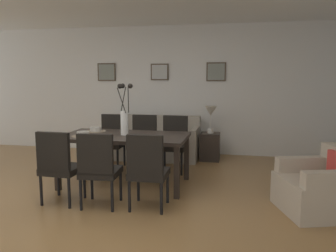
{
  "coord_description": "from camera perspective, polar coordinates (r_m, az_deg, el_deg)",
  "views": [
    {
      "loc": [
        1.73,
        -3.71,
        1.56
      ],
      "look_at": [
        0.73,
        1.16,
        0.85
      ],
      "focal_mm": 36.53,
      "sensor_mm": 36.0,
      "label": 1
    }
  ],
  "objects": [
    {
      "name": "ground_plane",
      "position": [
        4.38,
        -12.87,
        -12.95
      ],
      "size": [
        9.0,
        9.0,
        0.0
      ],
      "primitive_type": "plane",
      "color": "olive"
    },
    {
      "name": "back_wall_panel",
      "position": [
        7.18,
        -2.43,
        6.02
      ],
      "size": [
        9.0,
        0.1,
        2.6
      ],
      "primitive_type": "cube",
      "color": "silver",
      "rests_on": "ground"
    },
    {
      "name": "dining_table",
      "position": [
        4.97,
        -7.22,
        -2.32
      ],
      "size": [
        1.8,
        0.98,
        0.74
      ],
      "color": "black",
      "rests_on": "ground"
    },
    {
      "name": "dining_chair_near_left",
      "position": [
        4.42,
        -17.74,
        -6.02
      ],
      "size": [
        0.46,
        0.46,
        0.92
      ],
      "color": "black",
      "rests_on": "ground"
    },
    {
      "name": "dining_chair_near_right",
      "position": [
        6.01,
        -9.39,
        -2.06
      ],
      "size": [
        0.45,
        0.45,
        0.92
      ],
      "color": "black",
      "rests_on": "ground"
    },
    {
      "name": "dining_chair_far_left",
      "position": [
        4.17,
        -11.48,
        -6.62
      ],
      "size": [
        0.47,
        0.47,
        0.92
      ],
      "color": "black",
      "rests_on": "ground"
    },
    {
      "name": "dining_chair_far_right",
      "position": [
        5.85,
        -4.17,
        -2.24
      ],
      "size": [
        0.45,
        0.45,
        0.92
      ],
      "color": "black",
      "rests_on": "ground"
    },
    {
      "name": "dining_chair_mid_left",
      "position": [
        4.03,
        -3.45,
        -6.99
      ],
      "size": [
        0.44,
        0.44,
        0.92
      ],
      "color": "black",
      "rests_on": "ground"
    },
    {
      "name": "dining_chair_mid_right",
      "position": [
        5.72,
        0.98,
        -2.45
      ],
      "size": [
        0.46,
        0.46,
        0.92
      ],
      "color": "black",
      "rests_on": "ground"
    },
    {
      "name": "centerpiece_vase",
      "position": [
        4.92,
        -7.28,
        1.78
      ],
      "size": [
        0.21,
        0.23,
        0.73
      ],
      "color": "white",
      "rests_on": "dining_table"
    },
    {
      "name": "placemat_near_left",
      "position": [
        4.96,
        -13.98,
        -1.62
      ],
      "size": [
        0.32,
        0.32,
        0.01
      ],
      "primitive_type": "cylinder",
      "color": "#7F705B",
      "rests_on": "dining_table"
    },
    {
      "name": "bowl_near_left",
      "position": [
        4.95,
        -13.99,
        -1.19
      ],
      "size": [
        0.17,
        0.17,
        0.07
      ],
      "color": "#B2ADA3",
      "rests_on": "dining_table"
    },
    {
      "name": "placemat_near_right",
      "position": [
        5.35,
        -11.96,
        -0.85
      ],
      "size": [
        0.32,
        0.32,
        0.01
      ],
      "primitive_type": "cylinder",
      "color": "#7F705B",
      "rests_on": "dining_table"
    },
    {
      "name": "bowl_near_right",
      "position": [
        5.35,
        -11.98,
        -0.45
      ],
      "size": [
        0.17,
        0.17,
        0.07
      ],
      "color": "#B2ADA3",
      "rests_on": "dining_table"
    },
    {
      "name": "sofa",
      "position": [
        6.75,
        -3.02,
        -2.85
      ],
      "size": [
        1.91,
        0.84,
        0.8
      ],
      "color": "#A89E8E",
      "rests_on": "ground"
    },
    {
      "name": "side_table",
      "position": [
        6.52,
        7.04,
        -3.45
      ],
      "size": [
        0.36,
        0.36,
        0.52
      ],
      "primitive_type": "cube",
      "color": "black",
      "rests_on": "ground"
    },
    {
      "name": "table_lamp",
      "position": [
        6.43,
        7.13,
        2.09
      ],
      "size": [
        0.22,
        0.22,
        0.51
      ],
      "color": "beige",
      "rests_on": "side_table"
    },
    {
      "name": "armchair",
      "position": [
        4.41,
        24.2,
        -9.43
      ],
      "size": [
        1.0,
        1.0,
        0.75
      ],
      "color": "#B7A893",
      "rests_on": "ground"
    },
    {
      "name": "framed_picture_left",
      "position": [
        7.41,
        -10.2,
        8.84
      ],
      "size": [
        0.4,
        0.03,
        0.37
      ],
      "color": "#473828"
    },
    {
      "name": "framed_picture_center",
      "position": [
        7.07,
        -1.41,
        9.0
      ],
      "size": [
        0.37,
        0.03,
        0.33
      ],
      "color": "#473828"
    },
    {
      "name": "framed_picture_right",
      "position": [
        6.91,
        8.04,
        8.95
      ],
      "size": [
        0.38,
        0.03,
        0.37
      ],
      "color": "#473828"
    }
  ]
}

